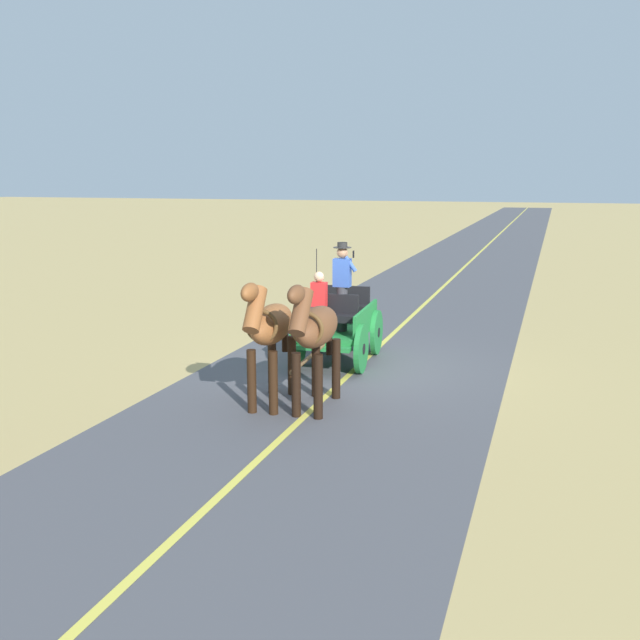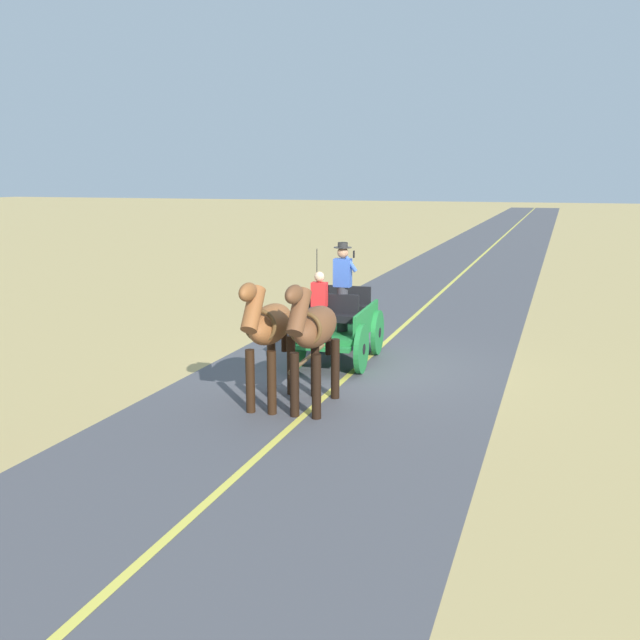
{
  "view_description": "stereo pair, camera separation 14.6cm",
  "coord_description": "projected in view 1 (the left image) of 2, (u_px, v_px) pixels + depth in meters",
  "views": [
    {
      "loc": [
        -3.62,
        13.05,
        3.75
      ],
      "look_at": [
        0.52,
        0.78,
        1.1
      ],
      "focal_mm": 39.17,
      "sensor_mm": 36.0,
      "label": 1
    },
    {
      "loc": [
        -3.76,
        13.0,
        3.75
      ],
      "look_at": [
        0.52,
        0.78,
        1.1
      ],
      "focal_mm": 39.17,
      "sensor_mm": 36.0,
      "label": 2
    }
  ],
  "objects": [
    {
      "name": "ground_plane",
      "position": [
        357.0,
        368.0,
        14.0
      ],
      "size": [
        200.0,
        200.0,
        0.0
      ],
      "primitive_type": "plane",
      "color": "tan"
    },
    {
      "name": "road_centre_stripe",
      "position": [
        357.0,
        367.0,
        14.0
      ],
      "size": [
        0.12,
        160.0,
        0.0
      ],
      "primitive_type": "cube",
      "color": "#DBCC4C",
      "rests_on": "road_surface"
    },
    {
      "name": "road_surface",
      "position": [
        357.0,
        368.0,
        14.0
      ],
      "size": [
        5.85,
        160.0,
        0.01
      ],
      "primitive_type": "cube",
      "color": "#4C4C51",
      "rests_on": "ground"
    },
    {
      "name": "horse_drawn_carriage",
      "position": [
        338.0,
        323.0,
        14.31
      ],
      "size": [
        1.53,
        4.51,
        2.5
      ],
      "color": "#1E7233",
      "rests_on": "ground"
    },
    {
      "name": "horse_off_side",
      "position": [
        270.0,
        328.0,
        11.45
      ],
      "size": [
        0.69,
        2.14,
        2.21
      ],
      "color": "brown",
      "rests_on": "ground"
    },
    {
      "name": "horse_near_side",
      "position": [
        315.0,
        331.0,
        11.25
      ],
      "size": [
        0.62,
        2.13,
        2.21
      ],
      "color": "brown",
      "rests_on": "ground"
    }
  ]
}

